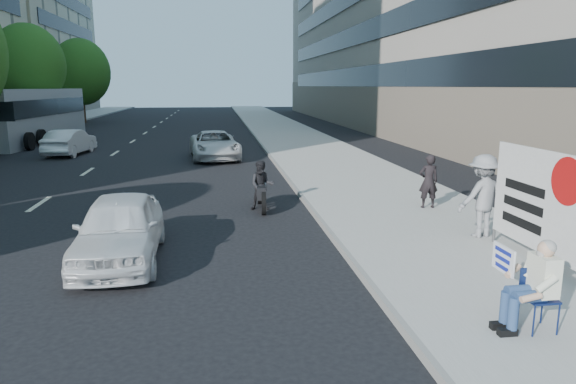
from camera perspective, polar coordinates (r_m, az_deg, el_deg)
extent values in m
plane|color=black|center=(8.76, 0.21, -11.80)|extent=(160.00, 160.00, 0.00)
cube|color=#9A9990|center=(28.62, 2.50, 4.84)|extent=(5.00, 120.00, 0.15)
cube|color=#A4998D|center=(44.35, 17.37, 19.64)|extent=(14.00, 70.00, 20.00)
cylinder|color=#382616|center=(40.02, -26.44, 7.63)|extent=(0.30, 0.30, 2.97)
ellipsoid|color=#255015|center=(40.00, -26.89, 12.49)|extent=(4.80, 4.80, 5.52)
cylinder|color=#382616|center=(53.49, -21.74, 8.55)|extent=(0.30, 0.30, 2.62)
ellipsoid|color=#255015|center=(53.46, -22.03, 12.27)|extent=(5.40, 5.40, 6.21)
cylinder|color=#122050|center=(7.88, 25.64, -12.83)|extent=(0.02, 0.02, 0.45)
cylinder|color=#122050|center=(8.07, 27.82, -12.44)|extent=(0.02, 0.02, 0.45)
cylinder|color=#122050|center=(8.15, 24.23, -11.87)|extent=(0.02, 0.02, 0.45)
cylinder|color=#122050|center=(8.34, 26.37, -11.52)|extent=(0.02, 0.02, 0.45)
cube|color=#122050|center=(8.02, 26.17, -10.58)|extent=(0.40, 0.40, 0.03)
cube|color=#122050|center=(8.10, 25.54, -8.90)|extent=(0.40, 0.02, 0.40)
cylinder|color=navy|center=(7.79, 25.28, -10.46)|extent=(0.44, 0.17, 0.17)
cylinder|color=navy|center=(7.77, 23.74, -12.24)|extent=(0.14, 0.14, 0.46)
cube|color=black|center=(7.85, 23.19, -14.11)|extent=(0.26, 0.11, 0.10)
cylinder|color=navy|center=(7.95, 24.49, -9.96)|extent=(0.44, 0.17, 0.17)
cylinder|color=navy|center=(7.92, 22.97, -11.70)|extent=(0.14, 0.14, 0.46)
cube|color=black|center=(8.00, 22.44, -13.54)|extent=(0.26, 0.11, 0.10)
cube|color=beige|center=(7.91, 26.52, -8.24)|extent=(0.26, 0.42, 0.56)
sphere|color=tan|center=(7.80, 26.77, -5.68)|extent=(0.23, 0.23, 0.23)
ellipsoid|color=gray|center=(7.81, 26.91, -5.46)|extent=(0.22, 0.24, 0.19)
ellipsoid|color=gray|center=(7.78, 26.23, -6.22)|extent=(0.10, 0.14, 0.13)
cylinder|color=beige|center=(7.67, 26.76, -9.11)|extent=(0.30, 0.10, 0.25)
cylinder|color=tan|center=(7.63, 25.38, -10.56)|extent=(0.29, 0.09, 0.14)
cylinder|color=beige|center=(8.07, 25.08, -7.58)|extent=(0.26, 0.20, 0.32)
cylinder|color=tan|center=(8.15, 23.72, -8.03)|extent=(0.30, 0.21, 0.18)
cube|color=white|center=(8.19, 22.82, -6.89)|extent=(0.03, 0.55, 0.40)
imported|color=gray|center=(12.25, 20.80, -0.41)|extent=(1.33, 0.95, 1.87)
imported|color=black|center=(14.74, 15.34, 1.16)|extent=(0.57, 0.40, 1.50)
cylinder|color=#4C4C4C|center=(11.88, 22.25, -0.06)|extent=(0.06, 0.06, 2.20)
cube|color=silver|center=(10.60, 26.23, -0.90)|extent=(0.04, 3.00, 1.90)
cylinder|color=#A50C0C|center=(9.94, 28.60, 1.05)|extent=(0.01, 0.84, 0.84)
cube|color=black|center=(10.97, 24.75, 0.42)|extent=(0.01, 1.30, 0.18)
cube|color=black|center=(11.03, 24.59, -1.36)|extent=(0.01, 1.30, 0.18)
cube|color=black|center=(11.11, 24.44, -3.12)|extent=(0.01, 1.30, 0.18)
imported|color=white|center=(10.93, -18.19, -3.86)|extent=(1.71, 3.98, 1.34)
imported|color=silver|center=(28.82, -23.08, 5.13)|extent=(1.87, 4.13, 1.31)
imported|color=silver|center=(25.34, -8.15, 5.20)|extent=(2.64, 5.00, 1.34)
cylinder|color=black|center=(14.13, -2.69, -1.28)|extent=(0.18, 0.65, 0.64)
cylinder|color=black|center=(15.49, -3.17, -0.13)|extent=(0.18, 0.65, 0.64)
cube|color=black|center=(14.76, -2.95, 0.20)|extent=(0.37, 1.22, 0.35)
imported|color=black|center=(14.64, -2.92, 0.74)|extent=(0.74, 0.61, 1.42)
cube|color=gray|center=(36.29, -26.57, 7.58)|extent=(3.45, 12.16, 3.30)
cube|color=black|center=(36.69, -28.54, 8.29)|extent=(0.98, 11.47, 1.00)
cube|color=black|center=(35.89, -24.71, 8.59)|extent=(0.98, 11.47, 1.00)
cylinder|color=black|center=(31.73, -26.77, 5.05)|extent=(0.33, 1.02, 1.00)
cylinder|color=black|center=(33.62, -25.70, 5.45)|extent=(0.33, 1.02, 1.00)
cylinder|color=black|center=(40.07, -26.56, 6.20)|extent=(0.33, 1.02, 1.00)
cylinder|color=black|center=(39.35, -23.09, 6.42)|extent=(0.33, 1.02, 1.00)
cylinder|color=black|center=(41.50, -25.91, 6.41)|extent=(0.33, 1.02, 1.00)
cylinder|color=black|center=(40.80, -22.55, 6.62)|extent=(0.33, 1.02, 1.00)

